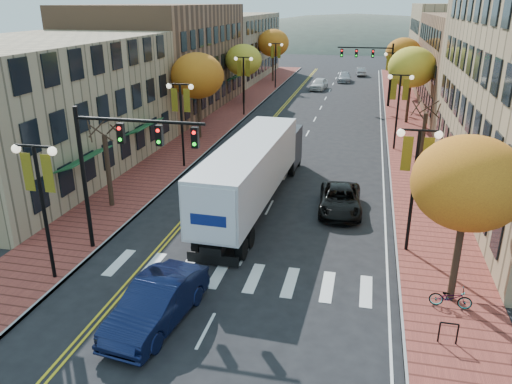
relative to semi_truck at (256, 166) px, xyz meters
The scene contains 32 objects.
ground 10.61m from the semi_truck, 85.09° to the right, with size 200.00×200.00×0.00m, color black.
sidewalk_left 23.76m from the semi_truck, 110.08° to the left, with size 4.00×85.00×0.15m, color brown.
sidewalk_right 24.42m from the semi_truck, 66.01° to the left, with size 4.00×85.00×0.15m, color brown.
building_left_near 16.48m from the semi_truck, behind, with size 12.00×22.00×9.00m, color #9E8966.
building_left_mid 30.50m from the semi_truck, 122.08° to the left, with size 12.00×24.00×11.00m, color brown.
building_left_far 53.26m from the semi_truck, 107.63° to the left, with size 12.00×26.00×9.50m, color #9E8966.
building_right_mid 37.25m from the semi_truck, 58.56° to the left, with size 15.00×24.00×10.00m, color brown.
building_right_far 57.18m from the semi_truck, 70.15° to the left, with size 15.00×20.00×11.00m, color #9E8966.
tree_left_a 8.44m from the semi_truck, 164.23° to the right, with size 0.28×0.28×4.20m.
tree_left_b 16.22m from the semi_truck, 120.63° to the left, with size 4.48×4.48×7.21m.
tree_left_c 30.91m from the semi_truck, 105.28° to the left, with size 4.16×4.16×6.69m.
tree_left_d 48.50m from the semi_truck, 99.65° to the left, with size 4.61×4.61×7.42m.
tree_right_a 13.17m from the semi_truck, 40.00° to the right, with size 4.16×4.16×6.69m.
tree_right_b 12.53m from the semi_truck, 37.95° to the left, with size 0.28×0.28×4.20m.
tree_right_c 25.87m from the semi_truck, 67.37° to the left, with size 4.48×4.48×7.21m.
tree_right_d 41.02m from the semi_truck, 76.02° to the left, with size 4.35×4.35×7.00m.
lamp_left_a 12.38m from the semi_truck, 122.73° to the right, with size 1.96×0.36×6.05m.
lamp_left_b 8.94m from the semi_truck, 139.22° to the left, with size 1.96×0.36×6.05m.
lamp_left_c 24.69m from the semi_truck, 105.59° to the left, with size 1.96×0.36×6.05m.
lamp_left_d 42.27m from the semi_truck, 99.01° to the left, with size 1.96×0.36×6.05m.
lamp_right_a 9.61m from the semi_truck, 27.11° to the right, with size 1.96×0.36×6.05m.
lamp_right_b 16.18m from the semi_truck, 58.55° to the left, with size 1.96×0.36×6.05m.
lamp_right_c 32.85m from the semi_truck, 75.19° to the left, with size 1.96×0.36×6.05m.
traffic_mast_near 8.98m from the semi_truck, 122.20° to the right, with size 6.10×0.35×7.00m.
traffic_mast_far 32.43m from the semi_truck, 78.66° to the left, with size 6.10×0.34×7.00m.
semi_truck is the anchor object (origin of this frame).
navy_sedan 12.37m from the semi_truck, 94.70° to the right, with size 1.84×5.28×1.74m, color black.
black_suv 5.22m from the semi_truck, ahead, with size 2.35×5.09×1.41m, color black.
car_far_white 42.21m from the semi_truck, 90.85° to the left, with size 1.85×4.59×1.56m, color silver.
car_far_silver 50.24m from the semi_truck, 87.34° to the left, with size 1.94×4.78×1.39m, color #A4A4AC.
car_far_oncoming 57.49m from the semi_truck, 85.44° to the left, with size 1.37×3.92×1.29m, color #9D9CA4.
bicycle 13.38m from the semi_truck, 42.51° to the right, with size 0.55×1.59×0.83m, color gray.
Camera 1 is at (5.14, -16.49, 11.30)m, focal length 35.00 mm.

